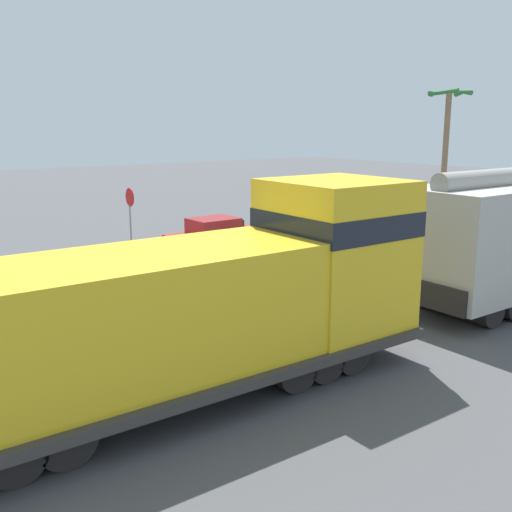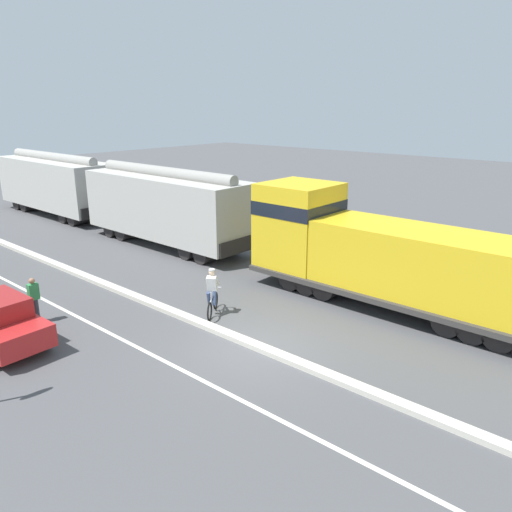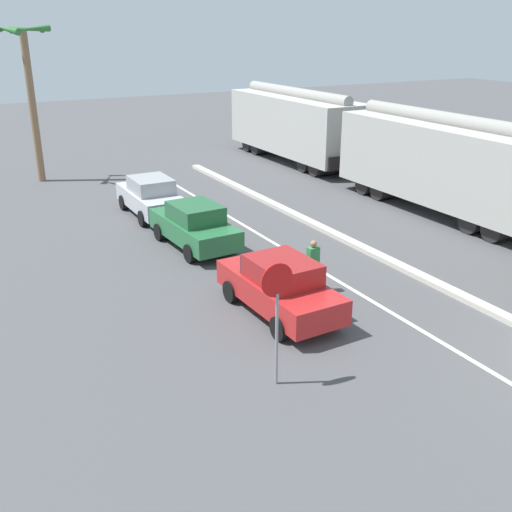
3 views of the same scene
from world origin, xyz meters
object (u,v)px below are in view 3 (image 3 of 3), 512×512
parked_car_silver (151,196)px  stop_sign (277,301)px  parked_car_red (280,286)px  pedestrian_by_cars (313,265)px  parked_car_green (194,225)px  hopper_car_lead (444,164)px  hopper_car_middle (295,125)px  palm_tree_near (28,70)px

parked_car_silver → stop_sign: 13.59m
parked_car_red → stop_sign: 3.69m
pedestrian_by_cars → parked_car_green: bearing=106.3°
parked_car_silver → hopper_car_lead: bearing=-26.5°
parked_car_green → pedestrian_by_cars: 5.47m
hopper_car_middle → palm_tree_near: palm_tree_near is taller
hopper_car_middle → palm_tree_near: bearing=171.2°
hopper_car_middle → pedestrian_by_cars: (-9.31, -15.86, -1.23)m
parked_car_green → parked_car_silver: size_ratio=1.02×
pedestrian_by_cars → parked_car_silver: bearing=99.4°
parked_car_red → palm_tree_near: palm_tree_near is taller
parked_car_green → pedestrian_by_cars: bearing=-73.7°
hopper_car_middle → parked_car_red: hopper_car_middle is taller
hopper_car_lead → pedestrian_by_cars: (-9.31, -4.26, -1.23)m
hopper_car_middle → stop_sign: bearing=-123.1°
hopper_car_middle → stop_sign: (-12.76, -19.58, -0.05)m
hopper_car_lead → parked_car_silver: 12.26m
parked_car_green → pedestrian_by_cars: (1.54, -5.25, 0.03)m
hopper_car_middle → pedestrian_by_cars: size_ratio=6.54×
parked_car_red → stop_sign: stop_sign is taller
hopper_car_middle → parked_car_green: (-10.85, -10.60, -1.26)m
hopper_car_lead → parked_car_green: size_ratio=2.48×
hopper_car_lead → palm_tree_near: (-13.86, 13.75, 3.36)m
hopper_car_lead → parked_car_silver: bearing=153.5°
palm_tree_near → pedestrian_by_cars: 19.13m
hopper_car_lead → parked_car_red: 12.07m
hopper_car_lead → stop_sign: size_ratio=3.68×
parked_car_green → palm_tree_near: (-3.01, 12.75, 4.62)m
hopper_car_lead → stop_sign: bearing=-148.0°
palm_tree_near → hopper_car_middle: bearing=-8.8°
hopper_car_middle → pedestrian_by_cars: 18.43m
palm_tree_near → parked_car_green: bearing=-76.7°
parked_car_red → parked_car_silver: same height
parked_car_silver → pedestrian_by_cars: (1.60, -9.69, 0.03)m
palm_tree_near → pedestrian_by_cars: bearing=-75.8°
hopper_car_middle → stop_sign: 23.37m
parked_car_silver → hopper_car_middle: bearing=29.5°
hopper_car_lead → stop_sign: hopper_car_lead is taller
parked_car_green → stop_sign: bearing=-102.0°
parked_car_green → stop_sign: stop_sign is taller
hopper_car_lead → hopper_car_middle: size_ratio=1.00×
stop_sign → parked_car_red: bearing=57.9°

